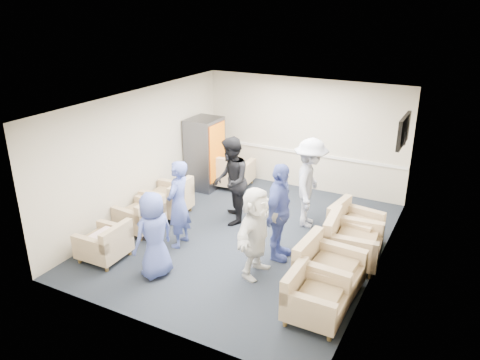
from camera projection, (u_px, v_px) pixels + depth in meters
The scene contains 25 objects.
floor at pixel (246, 237), 9.23m from camera, with size 6.00×6.00×0.00m, color black.
ceiling at pixel (247, 102), 8.24m from camera, with size 6.00×6.00×0.00m, color silver.
back_wall at pixel (303, 134), 11.21m from camera, with size 5.00×0.02×2.70m, color #C0B69F.
front_wall at pixel (146, 243), 6.26m from camera, with size 5.00×0.02×2.70m, color #C0B69F.
left_wall at pixel (141, 154), 9.82m from camera, with size 0.02×6.00×2.70m, color #C0B69F.
right_wall at pixel (383, 199), 7.65m from camera, with size 0.02×6.00×2.70m, color #C0B69F.
chair_rail at pixel (302, 153), 11.36m from camera, with size 4.98×0.04×0.06m, color white.
tv at pixel (404, 131), 8.91m from camera, with size 0.10×1.00×0.58m.
armchair_left_near at pixel (106, 244), 8.35m from camera, with size 0.78×0.78×0.61m.
armchair_left_mid at pixel (142, 217), 9.38m from camera, with size 0.85×0.85×0.62m.
armchair_left_far at pixel (170, 200), 10.07m from camera, with size 0.91×0.91×0.69m.
armchair_right_near at pixel (312, 300), 6.79m from camera, with size 0.82×0.82×0.65m.
armchair_right_midnear at pixel (326, 271), 7.42m from camera, with size 0.98×0.98×0.74m.
armchair_right_midfar at pixel (349, 244), 8.25m from camera, with size 1.02×1.02×0.75m.
armchair_right_far at pixel (352, 227), 8.90m from camera, with size 0.96×0.96×0.68m.
armchair_corner at pixel (232, 173), 11.56m from camera, with size 0.97×0.97×0.71m.
vending_machine at pixel (205, 154), 11.37m from camera, with size 0.71×0.83×1.75m.
backpack at pixel (151, 227), 9.08m from camera, with size 0.34×0.28×0.50m.
pillow at pixel (105, 236), 8.29m from camera, with size 0.46×0.34×0.13m, color silver.
person_front_left at pixel (154, 235), 7.73m from camera, with size 0.74×0.48×1.51m, color #4556A7.
person_mid_left at pixel (178, 204), 8.67m from camera, with size 0.62×0.40×1.69m, color #4556A7.
person_back_left at pixel (231, 181), 9.56m from camera, with size 0.89×0.69×1.83m, color black.
person_back_right at pixel (310, 183), 9.42m from camera, with size 1.20×0.69×1.86m, color silver.
person_mid_right at pixel (279, 212), 8.21m from camera, with size 1.05×0.44×1.80m, color #4556A7.
person_front_right at pixel (256, 232), 7.75m from camera, with size 1.47×0.47×1.58m, color white.
Camera 1 is at (3.69, -7.30, 4.43)m, focal length 35.00 mm.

